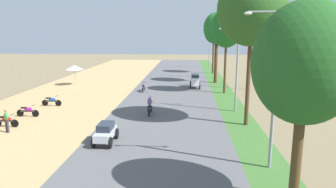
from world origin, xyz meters
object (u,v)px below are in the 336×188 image
parked_motorbike_fifth (52,101)px  car_sedan_silver (106,132)px  streetlamp_far (216,48)px  streetlamp_farthest (210,45)px  median_tree_nearest (305,64)px  streetlamp_mid (237,63)px  car_van_white (195,80)px  parked_motorbike_third (6,120)px  streetlamp_near (275,79)px  motorbike_ahead_second (150,105)px  utility_pole_near (249,49)px  vendor_umbrella (74,67)px  median_tree_fourth (217,29)px  pedestrian_on_shoulder (6,119)px  parked_motorbike_fourth (28,111)px  motorbike_ahead_third (144,87)px  median_tree_third (227,28)px  median_tree_second (252,10)px  median_tree_fifth (214,31)px

parked_motorbike_fifth → car_sedan_silver: size_ratio=0.80×
streetlamp_far → streetlamp_farthest: bearing=90.0°
median_tree_nearest → streetlamp_mid: 13.95m
car_sedan_silver → car_van_white: (5.77, 18.77, 0.28)m
parked_motorbike_third → car_van_white: (13.56, 16.15, 0.47)m
streetlamp_near → streetlamp_mid: bearing=90.0°
motorbike_ahead_second → utility_pole_near: bearing=50.2°
streetlamp_near → streetlamp_mid: 10.86m
vendor_umbrella → median_tree_fourth: median_tree_fourth is taller
pedestrian_on_shoulder → car_van_white: car_van_white is taller
parked_motorbike_fourth → motorbike_ahead_third: bearing=55.4°
median_tree_nearest → motorbike_ahead_third: (-9.09, 22.10, -4.89)m
median_tree_third → median_tree_second: bearing=-89.2°
motorbike_ahead_third → streetlamp_farthest: bearing=69.1°
median_tree_fifth → streetlamp_near: bearing=-90.1°
parked_motorbike_third → pedestrian_on_shoulder: bearing=-56.1°
median_tree_nearest → median_tree_third: size_ratio=0.85×
vendor_umbrella → car_sedan_silver: bearing=-64.9°
parked_motorbike_third → utility_pole_near: size_ratio=0.20×
pedestrian_on_shoulder → median_tree_third: (15.95, 14.41, 6.03)m
car_sedan_silver → motorbike_ahead_third: bearing=90.2°
parked_motorbike_fifth → median_tree_third: (16.26, 7.04, 6.45)m
median_tree_second → streetlamp_far: 22.87m
pedestrian_on_shoulder → car_van_white: 21.49m
median_tree_fifth → streetlamp_near: median_tree_fifth is taller
vendor_umbrella → utility_pole_near: utility_pole_near is taller
median_tree_nearest → median_tree_fourth: size_ratio=0.84×
median_tree_fourth → streetlamp_near: median_tree_fourth is taller
median_tree_fourth → car_van_white: median_tree_fourth is taller
car_van_white → median_tree_second: bearing=-77.1°
streetlamp_near → utility_pole_near: (3.01, 21.31, 0.24)m
utility_pole_near → car_sedan_silver: bearing=-122.7°
streetlamp_far → pedestrian_on_shoulder: bearing=-122.2°
utility_pole_near → median_tree_third: bearing=-138.9°
median_tree_second → streetlamp_far: size_ratio=1.38×
median_tree_third → car_van_white: 7.33m
vendor_umbrella → streetlamp_near: bearing=-51.2°
parked_motorbike_fifth → car_sedan_silver: (7.34, -8.87, 0.19)m
parked_motorbike_fourth → pedestrian_on_shoulder: pedestrian_on_shoulder is taller
parked_motorbike_fourth → streetlamp_near: bearing=-26.0°
vendor_umbrella → median_tree_nearest: bearing=-54.5°
streetlamp_mid → car_sedan_silver: 12.50m
parked_motorbike_third → pedestrian_on_shoulder: pedestrian_on_shoulder is taller
parked_motorbike_third → car_sedan_silver: bearing=-18.6°
streetlamp_mid → motorbike_ahead_second: bearing=-167.2°
vendor_umbrella → median_tree_nearest: size_ratio=0.33×
streetlamp_near → median_tree_fourth: bearing=90.8°
median_tree_third → streetlamp_far: median_tree_third is taller
streetlamp_farthest → car_sedan_silver: streetlamp_farthest is taller
streetlamp_near → motorbike_ahead_third: streetlamp_near is taller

